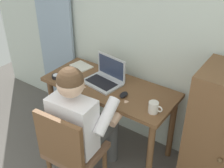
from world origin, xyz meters
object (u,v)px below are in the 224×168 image
chair (70,150)px  desk_clock (56,76)px  laptop (105,77)px  computer_mouse (124,95)px  notebook_pad (81,66)px  coffee_mug (154,107)px  desk (109,96)px  person_seated (83,119)px

chair → desk_clock: (-0.58, 0.47, 0.26)m
laptop → computer_mouse: bearing=-20.5°
notebook_pad → desk_clock: bearing=-89.2°
desk_clock → coffee_mug: size_ratio=0.75×
desk → laptop: bearing=157.6°
person_seated → computer_mouse: (0.13, 0.39, 0.08)m
coffee_mug → desk_clock: bearing=-177.2°
computer_mouse → desk_clock: (-0.70, -0.11, -0.00)m
chair → computer_mouse: (0.12, 0.57, 0.26)m
person_seated → desk_clock: person_seated is taller
person_seated → desk_clock: (-0.57, 0.29, 0.08)m
person_seated → laptop: person_seated is taller
chair → person_seated: 0.26m
person_seated → notebook_pad: bearing=131.1°
chair → notebook_pad: bearing=124.4°
person_seated → laptop: 0.52m
desk → notebook_pad: size_ratio=5.97×
computer_mouse → notebook_pad: (-0.65, 0.20, -0.01)m
laptop → desk_clock: bearing=-154.4°
desk → person_seated: size_ratio=1.06×
chair → computer_mouse: chair is taller
chair → coffee_mug: 0.74m
notebook_pad → coffee_mug: size_ratio=1.75×
desk → laptop: size_ratio=3.36×
chair → notebook_pad: size_ratio=4.14×
notebook_pad → coffee_mug: bearing=-5.3°
chair → notebook_pad: (-0.53, 0.78, 0.25)m
desk → computer_mouse: bearing=-19.8°
laptop → desk_clock: laptop is taller
desk_clock → notebook_pad: size_ratio=0.43×
desk → computer_mouse: (0.21, -0.07, 0.13)m
laptop → person_seated: bearing=-74.4°
desk → coffee_mug: bearing=-13.9°
computer_mouse → notebook_pad: computer_mouse is taller
computer_mouse → desk_clock: size_ratio=1.11×
desk_clock → person_seated: bearing=-26.7°
chair → person_seated: size_ratio=0.73×
coffee_mug → chair: bearing=-130.3°
laptop → coffee_mug: size_ratio=3.11×
computer_mouse → desk: bearing=155.7°
coffee_mug → desk: bearing=166.1°
desk → notebook_pad: (-0.45, 0.13, 0.12)m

